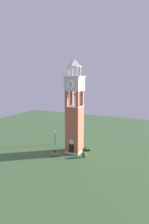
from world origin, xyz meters
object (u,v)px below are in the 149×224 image
Objects in this scene: clock_tower at (74,114)px; park_bench at (55,155)px; lamp_post at (55,135)px; trash_bin at (55,153)px.

clock_tower reaches higher than park_bench.
park_bench is 7.45m from lamp_post.
park_bench is 1.20m from trash_bin.
lamp_post is at bearing 120.13° from park_bench.
trash_bin is at bearing -59.16° from lamp_post.
lamp_post is 4.25× the size of trash_bin.
clock_tower reaches higher than lamp_post.
clock_tower is 9.06m from park_bench.
clock_tower is 8.84m from trash_bin.
park_bench reaches higher than trash_bin.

